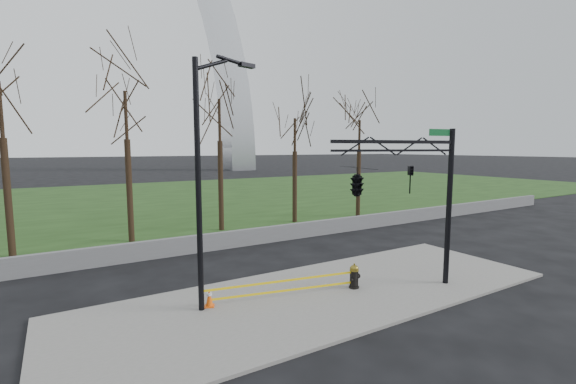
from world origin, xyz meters
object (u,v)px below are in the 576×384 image
fire_hydrant (354,277)px  traffic_signal_mast (376,181)px  traffic_cone (209,298)px  street_light (204,167)px

fire_hydrant → traffic_signal_mast: traffic_signal_mast is taller
traffic_cone → street_light: (-0.08, -0.05, 4.29)m
fire_hydrant → street_light: street_light is taller
street_light → traffic_signal_mast: 5.85m
fire_hydrant → traffic_cone: 5.34m
traffic_cone → street_light: bearing=-150.0°
traffic_cone → traffic_signal_mast: bearing=-19.8°
traffic_signal_mast → street_light: bearing=171.8°
fire_hydrant → traffic_cone: size_ratio=1.55×
fire_hydrant → street_light: 6.83m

